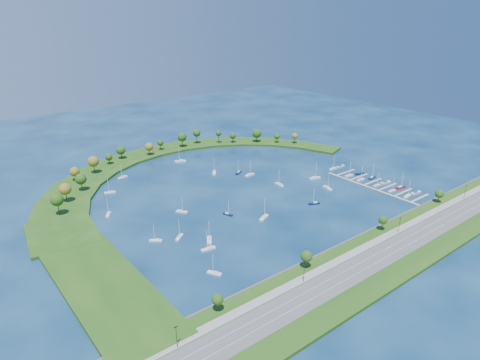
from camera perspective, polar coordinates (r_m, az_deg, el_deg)
ground at (r=318.74m, az=-0.15°, el=-1.13°), size 700.00×700.00×0.00m
south_shoreline at (r=243.78m, az=18.17°, el=-9.66°), size 420.00×43.10×11.60m
breakwater at (r=334.29m, az=-11.63°, el=-0.31°), size 286.74×247.64×2.00m
breakwater_trees at (r=371.89m, az=-11.20°, el=3.59°), size 239.56×90.81×14.71m
harbor_tower at (r=404.17m, az=-11.77°, el=4.01°), size 2.60×2.60×4.39m
dock_system at (r=339.13m, az=17.84°, el=-0.73°), size 24.28×82.00×1.60m
moored_boat_0 at (r=251.89m, az=-11.24°, el=-7.89°), size 6.86×6.28×10.70m
moored_boat_1 at (r=290.15m, az=-17.25°, el=-4.36°), size 6.10×7.87×11.63m
moored_boat_2 at (r=379.22m, az=-7.99°, el=2.58°), size 9.91×6.71×14.27m
moored_boat_3 at (r=324.41m, az=-17.04°, el=-1.54°), size 8.17×4.85×11.61m
moored_boat_4 at (r=277.52m, az=-1.66°, el=-4.55°), size 4.06×7.09×10.06m
moored_boat_5 at (r=273.16m, az=3.23°, el=-5.00°), size 9.59×6.20×13.72m
moored_boat_6 at (r=348.23m, az=-0.21°, el=1.04°), size 8.31×5.87×12.04m
moored_boat_7 at (r=239.58m, az=-4.26°, el=-9.13°), size 8.62×3.53×12.31m
moored_boat_8 at (r=324.57m, az=11.64°, el=-0.99°), size 4.66×9.42×13.34m
moored_boat_9 at (r=248.07m, az=-4.14°, el=-7.97°), size 7.07×8.74×13.06m
moored_boat_10 at (r=342.27m, az=10.01°, el=0.33°), size 9.34×5.26×13.23m
moored_boat_11 at (r=325.64m, az=5.30°, el=-0.55°), size 3.45×8.79×12.58m
moored_boat_12 at (r=252.86m, az=-8.16°, el=-7.54°), size 7.57×6.79×11.71m
moored_boat_13 at (r=351.35m, az=-15.47°, el=0.41°), size 8.20×3.17×11.75m
moored_boat_14 at (r=283.43m, az=-7.84°, el=-4.17°), size 6.51×7.61×11.58m
moored_boat_15 at (r=219.31m, az=-3.44°, el=-12.30°), size 5.59×7.76×11.28m
moored_boat_16 at (r=348.98m, az=-3.47°, el=1.05°), size 7.63×8.75×13.40m
moored_boat_17 at (r=297.00m, az=9.93°, el=-3.05°), size 8.05×5.02×11.48m
moored_boat_18 at (r=343.29m, az=1.29°, el=0.73°), size 9.17×3.44×13.17m
docked_boat_0 at (r=326.83m, az=21.56°, el=-1.96°), size 8.90×3.73×12.69m
docked_boat_1 at (r=335.32m, az=22.54°, el=-1.57°), size 9.23×3.52×1.84m
docked_boat_2 at (r=332.65m, az=19.73°, el=-1.31°), size 7.26×2.55×10.48m
docked_boat_3 at (r=340.87m, az=20.75°, el=-0.89°), size 9.00×3.58×12.86m
docked_boat_4 at (r=339.12m, az=17.88°, el=-0.64°), size 7.23×2.43×10.47m
docked_boat_5 at (r=347.18m, az=18.93°, el=-0.28°), size 9.57×4.05×1.89m
docked_boat_6 at (r=346.86m, az=15.88°, el=0.10°), size 8.22×2.60×11.96m
docked_boat_7 at (r=353.38m, az=17.30°, el=0.33°), size 8.37×3.42×11.95m
docked_boat_8 at (r=353.11m, az=14.41°, el=0.63°), size 8.25×3.12×11.84m
docked_boat_9 at (r=359.94m, az=15.72°, el=0.85°), size 8.33×3.36×1.65m
docked_boat_10 at (r=365.56m, az=12.38°, el=1.53°), size 8.31×2.78×12.03m
docked_boat_11 at (r=373.16m, az=13.33°, el=1.82°), size 8.52×2.88×1.71m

